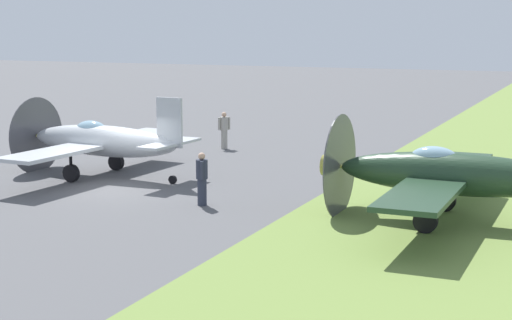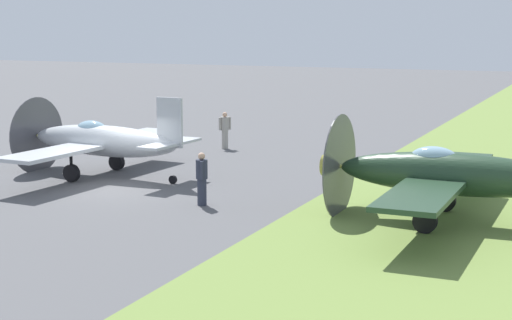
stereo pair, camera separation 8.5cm
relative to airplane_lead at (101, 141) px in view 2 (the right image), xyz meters
The scene contains 7 objects.
ground_plane 2.89m from the airplane_lead, 134.09° to the right, with size 160.00×160.00×0.00m, color #515154.
grass_verge 14.53m from the airplane_lead, 97.00° to the right, with size 120.00×11.00×0.01m, color olive.
airplane_lead is the anchor object (origin of this frame).
airplane_wingman 13.78m from the airplane_lead, 99.20° to the right, with size 9.73×7.75×3.49m.
ground_crew_chief 6.60m from the airplane_lead, 117.02° to the right, with size 0.58×0.38×1.73m.
ground_crew_mechanic 8.38m from the airplane_lead, ahead, with size 0.52×0.43×1.73m.
runway_marker_cone 11.74m from the airplane_lead, 59.39° to the right, with size 0.36×0.36×0.44m, color orange.
Camera 2 is at (-24.46, -16.07, 5.84)m, focal length 57.82 mm.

